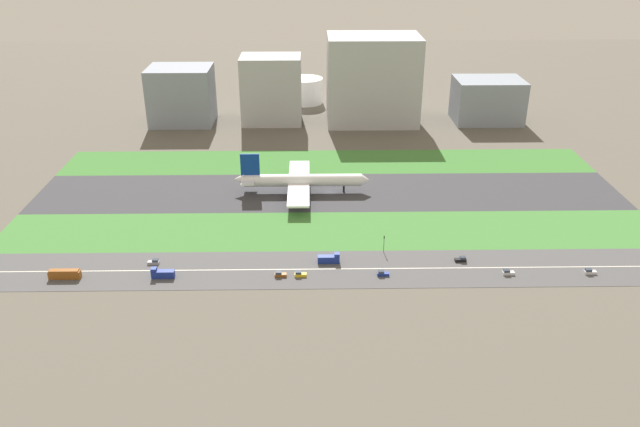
% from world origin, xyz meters
% --- Properties ---
extents(ground_plane, '(800.00, 800.00, 0.00)m').
position_xyz_m(ground_plane, '(0.00, 0.00, 0.00)').
color(ground_plane, '#5B564C').
extents(runway, '(280.00, 46.00, 0.10)m').
position_xyz_m(runway, '(0.00, 0.00, 0.05)').
color(runway, '#38383D').
rests_on(runway, ground_plane).
extents(grass_median_north, '(280.00, 36.00, 0.10)m').
position_xyz_m(grass_median_north, '(0.00, 41.00, 0.05)').
color(grass_median_north, '#3D7A33').
rests_on(grass_median_north, ground_plane).
extents(grass_median_south, '(280.00, 36.00, 0.10)m').
position_xyz_m(grass_median_south, '(0.00, -41.00, 0.05)').
color(grass_median_south, '#427F38').
rests_on(grass_median_south, ground_plane).
extents(highway, '(280.00, 28.00, 0.10)m').
position_xyz_m(highway, '(0.00, -73.00, 0.05)').
color(highway, '#4C4C4F').
rests_on(highway, ground_plane).
extents(highway_centerline, '(266.00, 0.50, 0.01)m').
position_xyz_m(highway_centerline, '(0.00, -73.00, 0.11)').
color(highway_centerline, silver).
rests_on(highway_centerline, highway).
extents(airliner, '(65.00, 56.00, 19.70)m').
position_xyz_m(airliner, '(-14.18, 0.00, 6.23)').
color(airliner, white).
rests_on(airliner, runway).
extents(car_1, '(4.40, 1.80, 2.00)m').
position_xyz_m(car_1, '(-20.53, -78.00, 0.92)').
color(car_1, brown).
rests_on(car_1, highway).
extents(car_2, '(4.40, 1.80, 2.00)m').
position_xyz_m(car_2, '(95.10, -78.00, 0.92)').
color(car_2, silver).
rests_on(car_2, highway).
extents(car_0, '(4.40, 1.80, 2.00)m').
position_xyz_m(car_0, '(17.55, -78.00, 0.92)').
color(car_0, navy).
rests_on(car_0, highway).
extents(car_5, '(4.40, 1.80, 2.00)m').
position_xyz_m(car_5, '(49.06, -68.00, 0.92)').
color(car_5, black).
rests_on(car_5, highway).
extents(bus_0, '(11.60, 2.50, 3.50)m').
position_xyz_m(bus_0, '(-99.79, -78.00, 1.82)').
color(bus_0, brown).
rests_on(bus_0, highway).
extents(car_4, '(4.40, 1.80, 2.00)m').
position_xyz_m(car_4, '(-69.31, -68.00, 0.92)').
color(car_4, '#99999E').
rests_on(car_4, highway).
extents(truck_1, '(8.40, 2.50, 4.00)m').
position_xyz_m(truck_1, '(-1.95, -68.00, 1.67)').
color(truck_1, navy).
rests_on(truck_1, highway).
extents(car_3, '(4.40, 1.80, 2.00)m').
position_xyz_m(car_3, '(-13.14, -78.00, 0.92)').
color(car_3, yellow).
rests_on(car_3, highway).
extents(truck_0, '(8.40, 2.50, 4.00)m').
position_xyz_m(truck_0, '(-63.98, -78.00, 1.67)').
color(truck_0, navy).
rests_on(truck_0, highway).
extents(car_6, '(4.40, 1.80, 2.00)m').
position_xyz_m(car_6, '(64.39, -78.00, 0.92)').
color(car_6, silver).
rests_on(car_6, highway).
extents(traffic_light, '(0.36, 0.50, 7.20)m').
position_xyz_m(traffic_light, '(19.88, -60.01, 4.29)').
color(traffic_light, '#4C4C51').
rests_on(traffic_light, highway).
extents(terminal_building, '(39.27, 31.36, 35.38)m').
position_xyz_m(terminal_building, '(-90.00, 114.00, 17.69)').
color(terminal_building, gray).
rests_on(terminal_building, ground_plane).
extents(hangar_building, '(37.52, 26.47, 42.10)m').
position_xyz_m(hangar_building, '(-33.15, 114.00, 21.05)').
color(hangar_building, '#B2B2B7').
rests_on(hangar_building, ground_plane).
extents(office_tower, '(57.00, 38.24, 54.26)m').
position_xyz_m(office_tower, '(30.69, 114.00, 27.13)').
color(office_tower, '#B2B2B7').
rests_on(office_tower, ground_plane).
extents(cargo_warehouse, '(42.36, 30.59, 27.14)m').
position_xyz_m(cargo_warehouse, '(104.71, 114.00, 13.57)').
color(cargo_warehouse, gray).
rests_on(cargo_warehouse, ground_plane).
extents(fuel_tank_west, '(24.83, 24.83, 17.47)m').
position_xyz_m(fuel_tank_west, '(-12.18, 159.00, 8.73)').
color(fuel_tank_west, silver).
rests_on(fuel_tank_west, ground_plane).
extents(fuel_tank_centre, '(22.19, 22.19, 15.95)m').
position_xyz_m(fuel_tank_centre, '(25.98, 159.00, 7.97)').
color(fuel_tank_centre, silver).
rests_on(fuel_tank_centre, ground_plane).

